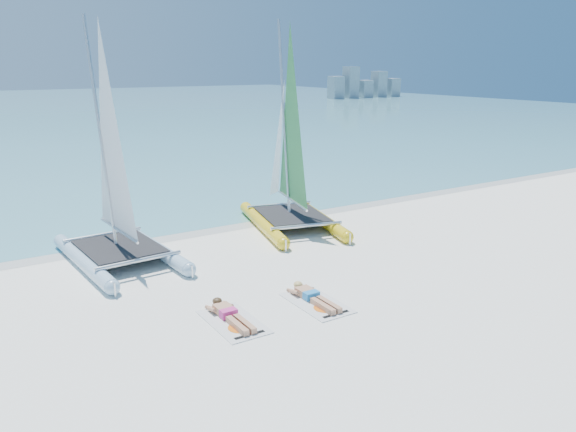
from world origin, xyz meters
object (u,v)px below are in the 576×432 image
sunbather_a (229,314)px  catamaran_yellow (287,160)px  towel_b (317,303)px  catamaran_blue (113,189)px  sunbather_b (312,296)px  towel_a (233,322)px

sunbather_a → catamaran_yellow: bearing=48.6°
catamaran_yellow → sunbather_a: 8.21m
sunbather_a → towel_b: 2.16m
towel_b → catamaran_blue: bearing=119.1°
catamaran_yellow → sunbather_b: (-3.11, -6.10, -2.15)m
catamaran_blue → sunbather_a: catamaran_blue is taller
sunbather_a → catamaran_blue: bearing=100.5°
sunbather_a → towel_b: (2.13, -0.35, -0.11)m
sunbather_a → sunbather_b: size_ratio=1.00×
sunbather_a → towel_b: sunbather_a is taller
sunbather_b → sunbather_a: bearing=175.8°
towel_a → sunbather_a: size_ratio=1.07×
catamaran_blue → towel_a: 5.87m
catamaran_yellow → sunbather_b: 7.18m
catamaran_blue → sunbather_a: size_ratio=4.09×
sunbather_a → sunbather_b: 2.13m
towel_b → sunbather_a: bearing=170.7°
catamaran_blue → sunbather_b: bearing=-64.0°
catamaran_blue → towel_b: catamaran_blue is taller
catamaran_blue → sunbather_b: 6.50m
catamaran_blue → towel_a: bearing=-83.8°
sunbather_a → towel_b: size_ratio=0.93×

